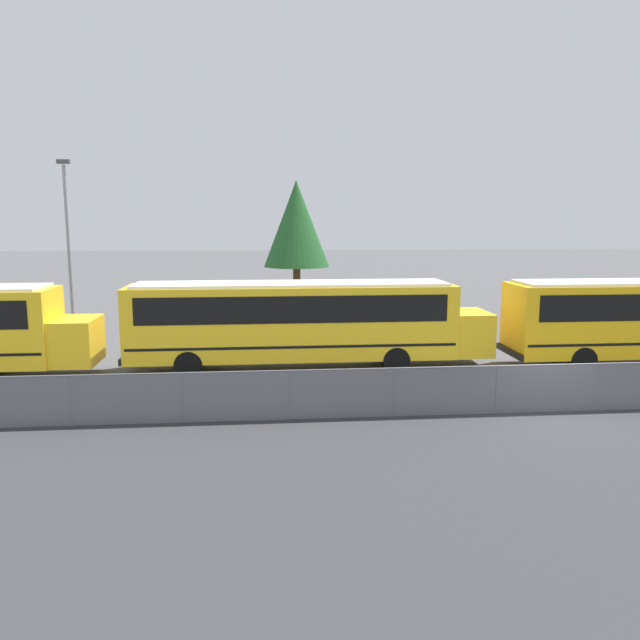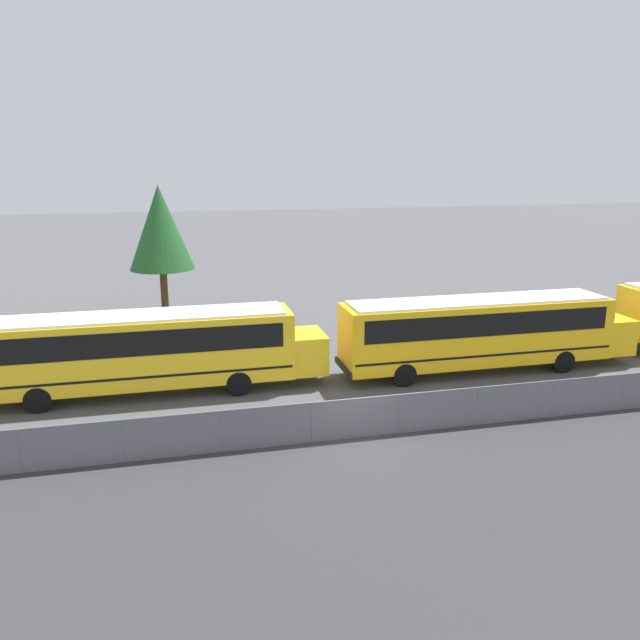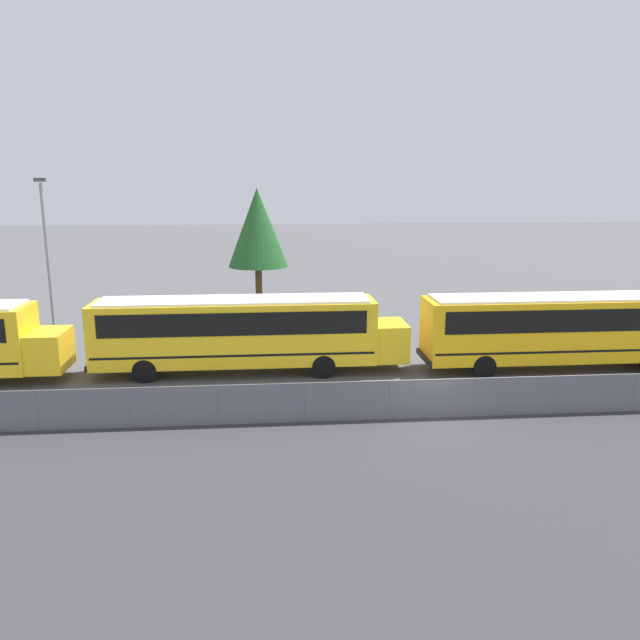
{
  "view_description": "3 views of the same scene",
  "coord_description": "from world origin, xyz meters",
  "views": [
    {
      "loc": [
        -8.45,
        -17.45,
        5.77
      ],
      "look_at": [
        -6.2,
        6.75,
        1.82
      ],
      "focal_mm": 35.0,
      "sensor_mm": 36.0,
      "label": 1
    },
    {
      "loc": [
        -5.88,
        -19.22,
        9.47
      ],
      "look_at": [
        0.33,
        6.59,
        2.58
      ],
      "focal_mm": 35.0,
      "sensor_mm": 36.0,
      "label": 2
    },
    {
      "loc": [
        -5.89,
        -21.0,
        8.55
      ],
      "look_at": [
        -3.62,
        5.34,
        2.53
      ],
      "focal_mm": 35.0,
      "sensor_mm": 36.0,
      "label": 3
    }
  ],
  "objects": [
    {
      "name": "ground_plane",
      "position": [
        0.0,
        0.0,
        0.0
      ],
      "size": [
        200.0,
        200.0,
        0.0
      ],
      "primitive_type": "plane",
      "color": "#4C4C4F"
    },
    {
      "name": "road_strip",
      "position": [
        0.0,
        -6.0,
        0.0
      ],
      "size": [
        104.82,
        12.0,
        0.01
      ],
      "color": "#333335",
      "rests_on": "ground_plane"
    },
    {
      "name": "fence",
      "position": [
        -0.0,
        -0.0,
        0.76
      ],
      "size": [
        70.89,
        0.07,
        1.49
      ],
      "color": "#9EA0A5",
      "rests_on": "ground_plane"
    },
    {
      "name": "school_bus_1",
      "position": [
        -7.03,
        6.13,
        2.01
      ],
      "size": [
        14.0,
        2.5,
        3.39
      ],
      "color": "yellow",
      "rests_on": "ground_plane"
    },
    {
      "name": "school_bus_2",
      "position": [
        7.67,
        5.52,
        2.01
      ],
      "size": [
        14.0,
        2.5,
        3.39
      ],
      "color": "yellow",
      "rests_on": "ground_plane"
    },
    {
      "name": "tree_1",
      "position": [
        -6.42,
        19.27,
        5.46
      ],
      "size": [
        3.84,
        3.84,
        7.99
      ],
      "color": "#51381E",
      "rests_on": "ground_plane"
    }
  ]
}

